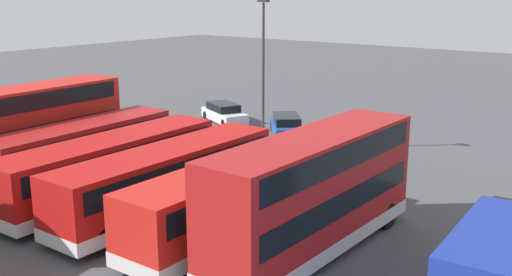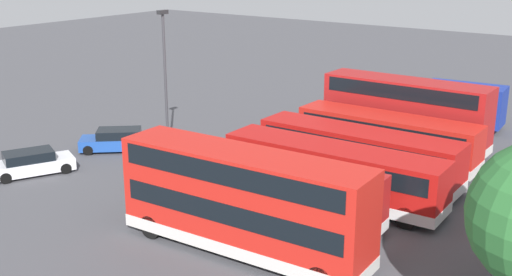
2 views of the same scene
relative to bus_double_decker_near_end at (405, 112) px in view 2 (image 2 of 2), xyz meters
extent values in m
plane|color=#47474C|center=(8.97, -9.45, -2.45)|extent=(140.00, 140.00, 0.00)
cube|color=#A51919|center=(0.00, 0.00, 0.00)|extent=(2.57, 10.76, 4.20)
cube|color=silver|center=(0.00, 0.00, -1.82)|extent=(2.61, 10.80, 0.55)
cube|color=black|center=(0.00, 0.00, -0.20)|extent=(2.63, 9.96, 0.90)
cube|color=black|center=(0.00, 0.00, 1.50)|extent=(2.63, 9.96, 0.90)
cube|color=black|center=(-0.01, -5.40, -0.20)|extent=(2.25, 0.06, 1.10)
cylinder|color=black|center=(1.12, -3.97, -1.90)|extent=(0.30, 1.10, 1.10)
cylinder|color=black|center=(-1.13, -3.97, -1.90)|extent=(0.30, 1.10, 1.10)
cylinder|color=black|center=(1.13, 3.98, -1.90)|extent=(0.30, 1.10, 1.10)
cylinder|color=black|center=(-1.12, 3.98, -1.90)|extent=(0.30, 1.10, 1.10)
cube|color=red|center=(3.43, 0.35, -0.80)|extent=(2.68, 11.11, 2.60)
cube|color=silver|center=(3.43, 0.35, -1.82)|extent=(2.72, 11.15, 0.55)
cube|color=black|center=(3.43, 0.35, -0.20)|extent=(2.73, 10.31, 0.90)
cube|color=black|center=(3.50, -5.22, -0.20)|extent=(2.25, 0.09, 1.10)
cylinder|color=black|center=(4.60, -3.77, -1.90)|extent=(0.31, 1.10, 1.10)
cylinder|color=black|center=(2.35, -3.80, -1.90)|extent=(0.31, 1.10, 1.10)
cylinder|color=black|center=(4.50, 4.51, -1.90)|extent=(0.31, 1.10, 1.10)
cylinder|color=black|center=(2.25, 4.48, -1.90)|extent=(0.31, 1.10, 1.10)
cube|color=#B71411|center=(7.28, 0.38, -0.80)|extent=(2.67, 11.64, 2.60)
cube|color=silver|center=(7.28, 0.38, -1.82)|extent=(2.71, 11.68, 0.55)
cube|color=black|center=(7.28, 0.38, -0.20)|extent=(2.73, 10.84, 0.90)
cube|color=black|center=(7.34, -5.46, -0.20)|extent=(2.25, 0.08, 1.10)
cylinder|color=black|center=(8.45, -4.01, -1.90)|extent=(0.31, 1.10, 1.10)
cylinder|color=black|center=(6.20, -4.04, -1.90)|extent=(0.31, 1.10, 1.10)
cylinder|color=black|center=(8.35, 4.80, -1.90)|extent=(0.31, 1.10, 1.10)
cylinder|color=black|center=(6.10, 4.78, -1.90)|extent=(0.31, 1.10, 1.10)
cube|color=#B71411|center=(10.75, 0.67, -0.80)|extent=(2.94, 11.86, 2.60)
cube|color=silver|center=(10.75, 0.67, -1.82)|extent=(2.99, 11.90, 0.55)
cube|color=black|center=(10.75, 0.67, -0.20)|extent=(2.98, 11.06, 0.90)
cube|color=black|center=(10.94, -5.25, -0.20)|extent=(2.25, 0.14, 1.10)
cylinder|color=black|center=(12.02, -3.78, -1.90)|extent=(0.34, 1.11, 1.10)
cylinder|color=black|center=(9.77, -3.86, -1.90)|extent=(0.34, 1.11, 1.10)
cylinder|color=black|center=(11.72, 5.19, -1.90)|extent=(0.34, 1.11, 1.10)
cylinder|color=black|center=(9.47, 5.12, -1.90)|extent=(0.34, 1.11, 1.10)
cube|color=#A51919|center=(14.38, -0.37, -0.80)|extent=(3.03, 10.64, 2.60)
cube|color=silver|center=(14.38, -0.37, -1.82)|extent=(3.07, 10.68, 0.55)
cube|color=black|center=(14.38, -0.37, -0.20)|extent=(3.06, 9.84, 0.90)
cube|color=black|center=(14.62, -5.67, -0.20)|extent=(2.25, 0.16, 1.10)
cylinder|color=black|center=(15.68, -4.19, -1.90)|extent=(0.35, 1.11, 1.10)
cylinder|color=black|center=(13.44, -4.29, -1.90)|extent=(0.35, 1.11, 1.10)
cylinder|color=black|center=(15.33, 3.54, -1.90)|extent=(0.35, 1.11, 1.10)
cylinder|color=black|center=(13.08, 3.44, -1.90)|extent=(0.35, 1.11, 1.10)
cube|color=red|center=(18.10, 0.47, 0.00)|extent=(3.09, 11.51, 4.20)
cube|color=silver|center=(18.10, 0.47, -1.82)|extent=(3.13, 11.56, 0.55)
cube|color=black|center=(18.10, 0.47, -0.20)|extent=(3.11, 10.72, 0.90)
cube|color=black|center=(18.10, 0.47, 1.50)|extent=(3.11, 10.72, 0.90)
cube|color=black|center=(18.37, -5.25, -0.20)|extent=(2.25, 0.17, 1.10)
cylinder|color=black|center=(19.43, -3.77, -1.90)|extent=(0.35, 1.11, 1.10)
cylinder|color=black|center=(17.18, -3.88, -1.90)|extent=(0.35, 1.11, 1.10)
cylinder|color=black|center=(16.77, 4.72, -1.90)|extent=(0.35, 1.11, 1.10)
cube|color=navy|center=(-7.13, 1.56, -0.65)|extent=(2.92, 5.68, 2.80)
cube|color=black|center=(-6.84, -2.18, -0.95)|extent=(2.65, 2.19, 2.20)
cylinder|color=black|center=(-5.71, -2.09, -1.95)|extent=(0.36, 1.02, 1.00)
cylinder|color=black|center=(-7.96, -2.27, -1.95)|extent=(0.36, 1.02, 1.00)
cylinder|color=black|center=(-6.14, 3.39, -1.95)|extent=(0.36, 1.02, 1.00)
cylinder|color=black|center=(-8.40, 3.21, -1.95)|extent=(0.36, 1.02, 1.00)
cube|color=#1E479E|center=(11.52, -14.84, -1.92)|extent=(4.37, 4.63, 0.70)
cube|color=black|center=(11.38, -14.69, -1.29)|extent=(3.04, 3.15, 0.55)
cylinder|color=black|center=(13.23, -15.58, -2.13)|extent=(0.59, 0.63, 0.64)
cylinder|color=black|center=(12.02, -16.63, -2.13)|extent=(0.59, 0.63, 0.64)
cylinder|color=black|center=(11.01, -13.04, -2.13)|extent=(0.59, 0.63, 0.64)
cylinder|color=black|center=(9.80, -14.09, -2.13)|extent=(0.59, 0.63, 0.64)
cube|color=silver|center=(17.44, -15.34, -1.92)|extent=(4.86, 3.53, 0.70)
cube|color=black|center=(17.62, -15.42, -1.29)|extent=(3.15, 2.63, 0.55)
cylinder|color=black|center=(15.60, -15.37, -2.13)|extent=(0.67, 0.47, 0.64)
cylinder|color=black|center=(16.27, -13.92, -2.13)|extent=(0.67, 0.47, 0.64)
cylinder|color=black|center=(18.61, -16.76, -2.13)|extent=(0.67, 0.47, 0.64)
cylinder|color=black|center=(19.28, -15.31, -2.13)|extent=(0.67, 0.47, 0.64)
cylinder|color=#38383D|center=(10.64, -11.05, 1.99)|extent=(0.16, 0.16, 8.88)
cube|color=#262628|center=(10.64, -11.05, 6.58)|extent=(0.70, 0.30, 0.24)
camera|label=1|loc=(-11.11, 17.94, 7.22)|focal=42.29mm
camera|label=2|loc=(37.90, 15.47, 10.26)|focal=44.38mm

